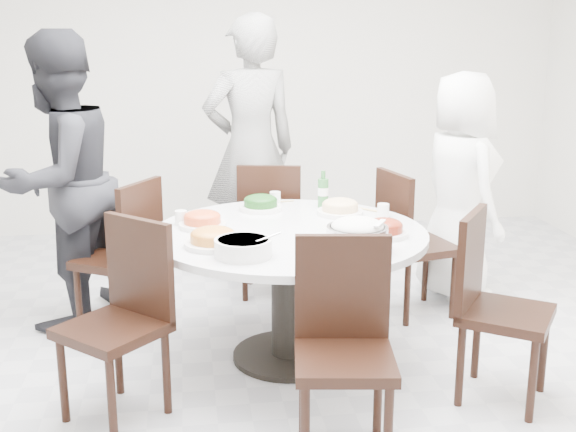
{
  "coord_description": "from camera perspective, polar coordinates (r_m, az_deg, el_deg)",
  "views": [
    {
      "loc": [
        -0.44,
        -3.58,
        1.81
      ],
      "look_at": [
        0.1,
        0.21,
        0.82
      ],
      "focal_mm": 45.0,
      "sensor_mm": 36.0,
      "label": 1
    }
  ],
  "objects": [
    {
      "name": "floor",
      "position": [
        4.03,
        -1.06,
        -12.17
      ],
      "size": [
        6.0,
        6.0,
        0.01
      ],
      "primitive_type": "cube",
      "color": "silver",
      "rests_on": "ground"
    },
    {
      "name": "wall_back",
      "position": [
        6.6,
        -4.4,
        10.89
      ],
      "size": [
        6.0,
        0.01,
        2.8
      ],
      "primitive_type": "cube",
      "color": "white",
      "rests_on": "ground"
    },
    {
      "name": "dining_table",
      "position": [
        4.04,
        0.1,
        -6.3
      ],
      "size": [
        1.5,
        1.5,
        0.75
      ],
      "primitive_type": "cylinder",
      "color": "silver",
      "rests_on": "floor"
    },
    {
      "name": "chair_ne",
      "position": [
        4.73,
        10.26,
        -2.14
      ],
      "size": [
        0.5,
        0.5,
        0.95
      ],
      "primitive_type": "cube",
      "rotation": [
        0.0,
        0.0,
        1.8
      ],
      "color": "black",
      "rests_on": "floor"
    },
    {
      "name": "chair_n",
      "position": [
        5.01,
        -1.33,
        -0.95
      ],
      "size": [
        0.49,
        0.49,
        0.95
      ],
      "primitive_type": "cube",
      "rotation": [
        0.0,
        0.0,
        2.95
      ],
      "color": "black",
      "rests_on": "floor"
    },
    {
      "name": "chair_nw",
      "position": [
        4.51,
        -13.4,
        -3.12
      ],
      "size": [
        0.58,
        0.58,
        0.95
      ],
      "primitive_type": "cube",
      "rotation": [
        0.0,
        0.0,
        4.17
      ],
      "color": "black",
      "rests_on": "floor"
    },
    {
      "name": "chair_sw",
      "position": [
        3.5,
        -13.75,
        -8.36
      ],
      "size": [
        0.59,
        0.59,
        0.95
      ],
      "primitive_type": "cube",
      "rotation": [
        0.0,
        0.0,
        5.52
      ],
      "color": "black",
      "rests_on": "floor"
    },
    {
      "name": "chair_s",
      "position": [
        3.12,
        4.5,
        -10.9
      ],
      "size": [
        0.48,
        0.48,
        0.95
      ],
      "primitive_type": "cube",
      "rotation": [
        0.0,
        0.0,
        6.14
      ],
      "color": "black",
      "rests_on": "floor"
    },
    {
      "name": "chair_se",
      "position": [
        3.73,
        16.89,
        -7.13
      ],
      "size": [
        0.59,
        0.59,
        0.95
      ],
      "primitive_type": "cube",
      "rotation": [
        0.0,
        0.0,
        7.24
      ],
      "color": "black",
      "rests_on": "floor"
    },
    {
      "name": "diner_right",
      "position": [
        5.02,
        13.39,
        2.22
      ],
      "size": [
        0.63,
        0.84,
        1.55
      ],
      "primitive_type": "imported",
      "rotation": [
        0.0,
        0.0,
        1.77
      ],
      "color": "white",
      "rests_on": "floor"
    },
    {
      "name": "diner_middle",
      "position": [
        5.27,
        -2.98,
        5.25
      ],
      "size": [
        0.79,
        0.6,
        1.93
      ],
      "primitive_type": "imported",
      "rotation": [
        0.0,
        0.0,
        3.36
      ],
      "color": "black",
      "rests_on": "floor"
    },
    {
      "name": "diner_left",
      "position": [
        4.63,
        -17.57,
        2.59
      ],
      "size": [
        1.07,
        1.12,
        1.82
      ],
      "primitive_type": "imported",
      "rotation": [
        0.0,
        0.0,
        4.11
      ],
      "color": "black",
      "rests_on": "floor"
    },
    {
      "name": "dish_greens",
      "position": [
        4.37,
        -2.17,
        0.9
      ],
      "size": [
        0.26,
        0.26,
        0.07
      ],
      "primitive_type": "cylinder",
      "color": "white",
      "rests_on": "dining_table"
    },
    {
      "name": "dish_pale",
      "position": [
        4.27,
        4.14,
        0.6
      ],
      "size": [
        0.27,
        0.27,
        0.07
      ],
      "primitive_type": "cylinder",
      "color": "white",
      "rests_on": "dining_table"
    },
    {
      "name": "dish_orange",
      "position": [
        4.01,
        -6.78,
        -0.41
      ],
      "size": [
        0.26,
        0.26,
        0.07
      ],
      "primitive_type": "cylinder",
      "color": "white",
      "rests_on": "dining_table"
    },
    {
      "name": "dish_redbrown",
      "position": [
        3.85,
        7.59,
        -1.13
      ],
      "size": [
        0.25,
        0.25,
        0.06
      ],
      "primitive_type": "cylinder",
      "color": "white",
      "rests_on": "dining_table"
    },
    {
      "name": "dish_tofu",
      "position": [
        3.65,
        -5.95,
        -1.83
      ],
      "size": [
        0.29,
        0.29,
        0.08
      ],
      "primitive_type": "cylinder",
      "color": "white",
      "rests_on": "dining_table"
    },
    {
      "name": "rice_bowl",
      "position": [
        3.55,
        5.48,
        -1.84
      ],
      "size": [
        0.3,
        0.3,
        0.13
      ],
      "primitive_type": "cylinder",
      "color": "silver",
      "rests_on": "dining_table"
    },
    {
      "name": "soup_bowl",
      "position": [
        3.48,
        -3.56,
        -2.51
      ],
      "size": [
        0.28,
        0.28,
        0.09
      ],
      "primitive_type": "cylinder",
      "color": "white",
      "rests_on": "dining_table"
    },
    {
      "name": "beverage_bottle",
      "position": [
        4.43,
        2.79,
        2.14
      ],
      "size": [
        0.07,
        0.07,
        0.23
      ],
      "primitive_type": "cylinder",
      "color": "#2A692F",
      "rests_on": "dining_table"
    },
    {
      "name": "tea_cups",
      "position": [
        4.52,
        -0.81,
        1.45
      ],
      "size": [
        0.07,
        0.07,
        0.08
      ],
      "primitive_type": "cylinder",
      "color": "white",
      "rests_on": "dining_table"
    },
    {
      "name": "chopsticks",
      "position": [
        4.52,
        -0.87,
        1.02
      ],
      "size": [
        0.24,
        0.04,
        0.01
      ],
      "primitive_type": null,
      "color": "tan",
      "rests_on": "dining_table"
    }
  ]
}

